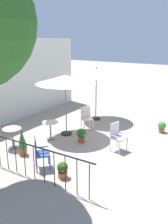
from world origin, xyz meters
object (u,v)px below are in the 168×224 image
object	(u,v)px
patio_chair_1	(117,135)
potted_plant_2	(81,135)
cafe_table_1	(50,127)
potted_plant_1	(63,169)
patio_chair_0	(39,151)
patio_umbrella_0	(65,80)
patio_umbrella_1	(96,73)
potted_plant_0	(162,127)
potted_plant_3	(22,142)
patio_chair_2	(86,117)
cafe_table_0	(12,135)

from	to	relation	value
patio_chair_1	potted_plant_2	distance (m)	1.44
cafe_table_1	patio_chair_1	size ratio (longest dim) A/B	0.71
potted_plant_1	patio_chair_0	bearing A→B (deg)	86.21
patio_chair_0	patio_umbrella_0	bearing A→B (deg)	19.83
patio_umbrella_1	cafe_table_1	world-z (taller)	patio_umbrella_1
patio_chair_1	potted_plant_0	xyz separation A→B (m)	(2.59, -0.85, -0.31)
patio_chair_0	potted_plant_0	xyz separation A→B (m)	(5.01, -2.25, -0.31)
patio_umbrella_1	potted_plant_3	world-z (taller)	patio_umbrella_1
patio_umbrella_0	potted_plant_1	size ratio (longest dim) A/B	5.23
patio_chair_1	patio_chair_2	world-z (taller)	patio_chair_1
cafe_table_0	patio_chair_2	size ratio (longest dim) A/B	0.77
patio_umbrella_0	cafe_table_0	size ratio (longest dim) A/B	3.35
potted_plant_3	cafe_table_0	bearing A→B (deg)	72.33
potted_plant_0	potted_plant_1	xyz separation A→B (m)	(-5.07, 1.36, -0.00)
patio_chair_0	potted_plant_2	xyz separation A→B (m)	(2.34, 0.01, -0.26)
patio_umbrella_0	patio_chair_1	bearing A→B (deg)	-97.07
patio_umbrella_0	potted_plant_1	xyz separation A→B (m)	(-2.77, -1.87, -1.99)
cafe_table_1	patio_umbrella_0	bearing A→B (deg)	-16.62
patio_umbrella_1	cafe_table_1	size ratio (longest dim) A/B	3.56
cafe_table_0	potted_plant_2	size ratio (longest dim) A/B	1.36
patio_chair_0	patio_chair_1	world-z (taller)	patio_chair_1
patio_chair_2	cafe_table_1	bearing A→B (deg)	162.06
patio_umbrella_0	patio_chair_2	distance (m)	1.99
cafe_table_1	potted_plant_0	bearing A→B (deg)	-48.67
patio_chair_2	patio_chair_1	bearing A→B (deg)	-122.40
cafe_table_0	potted_plant_3	distance (m)	0.74
potted_plant_0	potted_plant_3	world-z (taller)	potted_plant_3
cafe_table_1	potted_plant_1	size ratio (longest dim) A/B	1.49
patio_chair_2	potted_plant_3	distance (m)	3.35
patio_chair_2	potted_plant_0	distance (m)	3.18
patio_chair_1	potted_plant_3	size ratio (longest dim) A/B	1.09
patio_umbrella_1	patio_chair_1	size ratio (longest dim) A/B	2.54
patio_chair_2	potted_plant_0	size ratio (longest dim) A/B	2.06
cafe_table_0	patio_chair_1	size ratio (longest dim) A/B	0.75
patio_umbrella_0	potted_plant_1	world-z (taller)	patio_umbrella_0
potted_plant_0	potted_plant_3	size ratio (longest dim) A/B	0.52
potted_plant_1	potted_plant_3	bearing A→B (deg)	77.22
patio_umbrella_0	potted_plant_3	distance (m)	2.92
patio_umbrella_1	potted_plant_1	distance (m)	5.83
patio_chair_0	potted_plant_3	world-z (taller)	patio_chair_0
cafe_table_1	patio_chair_0	bearing A→B (deg)	-148.72
patio_chair_0	cafe_table_0	bearing A→B (deg)	71.17
potted_plant_0	patio_umbrella_1	bearing A→B (deg)	88.44
patio_umbrella_0	cafe_table_1	xyz separation A→B (m)	(-0.74, 0.22, -1.75)
cafe_table_0	potted_plant_1	world-z (taller)	cafe_table_0
patio_umbrella_0	patio_chair_1	world-z (taller)	patio_umbrella_0
cafe_table_0	patio_chair_0	bearing A→B (deg)	-108.83
potted_plant_3	patio_chair_1	bearing A→B (deg)	-51.20
patio_umbrella_1	potted_plant_2	size ratio (longest dim) A/B	4.62
patio_chair_0	cafe_table_1	bearing A→B (deg)	31.28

